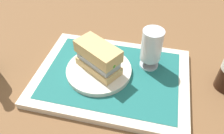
# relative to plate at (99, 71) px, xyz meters

# --- Properties ---
(ground_plane) EXTENTS (3.00, 3.00, 0.00)m
(ground_plane) POSITION_rel_plate_xyz_m (0.04, 0.00, -0.03)
(ground_plane) COLOR brown
(tray) EXTENTS (0.44, 0.32, 0.02)m
(tray) POSITION_rel_plate_xyz_m (0.04, 0.00, -0.02)
(tray) COLOR beige
(tray) RESTS_ON ground_plane
(placemat) EXTENTS (0.38, 0.27, 0.00)m
(placemat) POSITION_rel_plate_xyz_m (0.04, 0.00, -0.01)
(placemat) COLOR #1E6B66
(placemat) RESTS_ON tray
(plate) EXTENTS (0.19, 0.19, 0.01)m
(plate) POSITION_rel_plate_xyz_m (0.00, 0.00, 0.00)
(plate) COLOR silver
(plate) RESTS_ON placemat
(sandwich) EXTENTS (0.14, 0.12, 0.08)m
(sandwich) POSITION_rel_plate_xyz_m (0.00, -0.00, 0.05)
(sandwich) COLOR tan
(sandwich) RESTS_ON plate
(beer_glass) EXTENTS (0.06, 0.06, 0.12)m
(beer_glass) POSITION_rel_plate_xyz_m (0.14, 0.06, 0.06)
(beer_glass) COLOR silver
(beer_glass) RESTS_ON placemat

